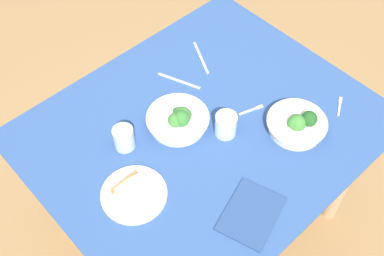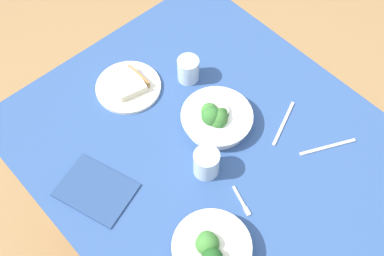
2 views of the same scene
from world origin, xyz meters
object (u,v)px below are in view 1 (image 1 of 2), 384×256
at_px(water_glass_center, 124,138).
at_px(table_knife_left, 201,58).
at_px(fork_by_near_bowl, 252,110).
at_px(water_glass_side, 226,125).
at_px(napkin_folded_upper, 251,213).
at_px(fork_by_far_bowl, 340,105).
at_px(bread_side_plate, 134,193).
at_px(broccoli_bowl_far, 297,124).
at_px(table_knife_right, 179,81).
at_px(broccoli_bowl_near, 179,120).

height_order(water_glass_center, table_knife_left, water_glass_center).
bearing_deg(table_knife_left, water_glass_center, -48.68).
bearing_deg(fork_by_near_bowl, table_knife_left, 99.65).
distance_m(water_glass_side, napkin_folded_upper, 0.34).
height_order(water_glass_center, fork_by_far_bowl, water_glass_center).
xyz_separation_m(water_glass_center, table_knife_left, (-0.50, -0.14, -0.04)).
bearing_deg(fork_by_far_bowl, fork_by_near_bowl, 109.78).
bearing_deg(fork_by_far_bowl, bread_side_plate, 133.27).
distance_m(broccoli_bowl_far, table_knife_left, 0.50).
height_order(water_glass_center, water_glass_side, water_glass_side).
distance_m(table_knife_left, table_knife_right, 0.16).
height_order(broccoli_bowl_near, water_glass_side, broccoli_bowl_near).
bearing_deg(napkin_folded_upper, water_glass_side, -120.71).
bearing_deg(water_glass_side, napkin_folded_upper, 59.29).
bearing_deg(broccoli_bowl_near, napkin_folded_upper, 80.78).
bearing_deg(bread_side_plate, table_knife_right, -148.21).
bearing_deg(water_glass_side, table_knife_left, -120.48).
distance_m(broccoli_bowl_near, napkin_folded_upper, 0.43).
relative_size(table_knife_left, napkin_folded_upper, 0.88).
bearing_deg(water_glass_center, fork_by_far_bowl, 150.14).
relative_size(water_glass_side, fork_by_far_bowl, 1.04).
bearing_deg(broccoli_bowl_near, broccoli_bowl_far, 134.21).
height_order(broccoli_bowl_far, bread_side_plate, broccoli_bowl_far).
distance_m(broccoli_bowl_far, napkin_folded_upper, 0.39).
bearing_deg(napkin_folded_upper, broccoli_bowl_near, -99.22).
distance_m(bread_side_plate, water_glass_center, 0.21).
xyz_separation_m(broccoli_bowl_far, fork_by_far_bowl, (-0.21, 0.04, -0.03)).
bearing_deg(table_knife_right, water_glass_center, -95.69).
bearing_deg(water_glass_side, fork_by_far_bowl, 153.13).
xyz_separation_m(fork_by_far_bowl, fork_by_near_bowl, (0.26, -0.21, 0.00)).
height_order(table_knife_right, napkin_folded_upper, napkin_folded_upper).
distance_m(fork_by_near_bowl, table_knife_left, 0.33).
distance_m(fork_by_far_bowl, napkin_folded_upper, 0.58).
bearing_deg(water_glass_side, water_glass_center, -33.62).
distance_m(water_glass_side, fork_by_near_bowl, 0.15).
bearing_deg(broccoli_bowl_far, fork_by_near_bowl, -74.66).
relative_size(broccoli_bowl_near, bread_side_plate, 1.04).
bearing_deg(table_knife_left, broccoli_bowl_near, -30.46).
height_order(bread_side_plate, table_knife_right, bread_side_plate).
bearing_deg(water_glass_center, bread_side_plate, 60.07).
relative_size(water_glass_center, napkin_folded_upper, 0.41).
relative_size(broccoli_bowl_near, water_glass_side, 2.56).
relative_size(water_glass_center, water_glass_side, 0.98).
xyz_separation_m(broccoli_bowl_near, fork_by_far_bowl, (-0.51, 0.34, -0.03)).
relative_size(table_knife_left, table_knife_right, 1.03).
xyz_separation_m(bread_side_plate, water_glass_center, (-0.10, -0.18, 0.03)).
xyz_separation_m(broccoli_bowl_far, fork_by_near_bowl, (0.05, -0.17, -0.03)).
bearing_deg(table_knife_left, napkin_folded_upper, -4.48).
bearing_deg(fork_by_near_bowl, napkin_folded_upper, -119.63).
bearing_deg(bread_side_plate, table_knife_left, -152.44).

